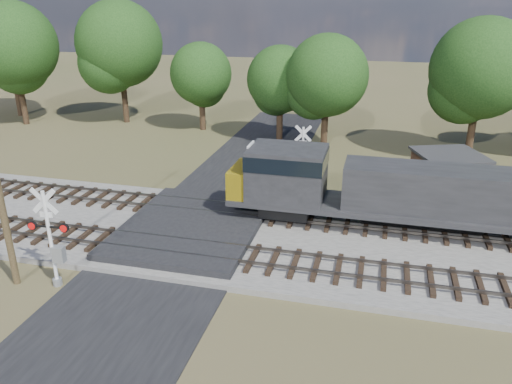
# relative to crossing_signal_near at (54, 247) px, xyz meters

# --- Properties ---
(ground) EXTENTS (160.00, 160.00, 0.00)m
(ground) POSITION_rel_crossing_signal_near_xyz_m (3.80, 5.78, -1.91)
(ground) COLOR #484C28
(ground) RESTS_ON ground
(ballast_bed) EXTENTS (140.00, 10.00, 0.30)m
(ballast_bed) POSITION_rel_crossing_signal_near_xyz_m (13.80, 6.28, -1.76)
(ballast_bed) COLOR gray
(ballast_bed) RESTS_ON ground
(road) EXTENTS (7.00, 60.00, 0.08)m
(road) POSITION_rel_crossing_signal_near_xyz_m (3.80, 5.78, -1.87)
(road) COLOR black
(road) RESTS_ON ground
(crossing_panel) EXTENTS (7.00, 9.00, 0.62)m
(crossing_panel) POSITION_rel_crossing_signal_near_xyz_m (3.80, 6.28, -1.60)
(crossing_panel) COLOR #262628
(crossing_panel) RESTS_ON ground
(track_near) EXTENTS (140.00, 2.60, 0.33)m
(track_near) POSITION_rel_crossing_signal_near_xyz_m (6.92, 3.78, -1.50)
(track_near) COLOR black
(track_near) RESTS_ON ballast_bed
(track_far) EXTENTS (140.00, 2.60, 0.33)m
(track_far) POSITION_rel_crossing_signal_near_xyz_m (6.92, 8.78, -1.50)
(track_far) COLOR black
(track_far) RESTS_ON ballast_bed
(crossing_signal_near) EXTENTS (1.85, 0.41, 4.60)m
(crossing_signal_near) POSITION_rel_crossing_signal_near_xyz_m (0.00, 0.00, 0.00)
(crossing_signal_near) COLOR silver
(crossing_signal_near) RESTS_ON ground
(crossing_signal_far) EXTENTS (1.73, 0.41, 4.30)m
(crossing_signal_far) POSITION_rel_crossing_signal_near_xyz_m (8.29, 14.25, -0.12)
(crossing_signal_far) COLOR silver
(crossing_signal_far) RESTS_ON ground
(equipment_shed) EXTENTS (5.00, 5.00, 2.65)m
(equipment_shed) POSITION_rel_crossing_signal_near_xyz_m (17.48, 15.85, -0.57)
(equipment_shed) COLOR #3E271A
(equipment_shed) RESTS_ON ground
(treeline) EXTENTS (75.96, 12.21, 11.68)m
(treeline) POSITION_rel_crossing_signal_near_xyz_m (6.68, 26.25, 4.79)
(treeline) COLOR black
(treeline) RESTS_ON ground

